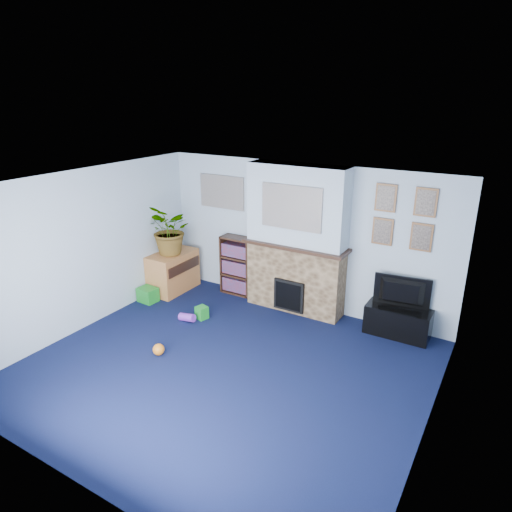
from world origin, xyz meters
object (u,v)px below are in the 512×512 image
Objects in this scene: bookshelf at (238,267)px; tv_stand at (398,321)px; sideboard at (173,272)px; television at (401,293)px.

tv_stand is at bearing -1.53° from bookshelf.
bookshelf reaches higher than sideboard.
tv_stand is 1.02× the size of sideboard.
tv_stand is at bearing 82.68° from television.
television is 0.88× the size of sideboard.
television is 3.98m from sideboard.
sideboard is at bearing -155.41° from bookshelf.
bookshelf is at bearing -8.45° from television.
television is at bearing 90.00° from tv_stand.
bookshelf is 1.14× the size of sideboard.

